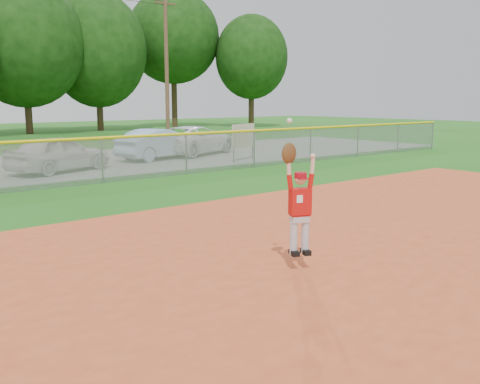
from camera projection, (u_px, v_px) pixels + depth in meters
name	position (u px, v px, depth m)	size (l,w,h in m)	color
ground	(333.00, 246.00, 10.16)	(120.00, 120.00, 0.00)	#1D5B15
parking_strip	(40.00, 166.00, 22.34)	(44.00, 10.00, 0.03)	slate
car_white_a	(59.00, 154.00, 20.26)	(1.64, 4.08, 1.39)	silver
car_blue	(160.00, 144.00, 24.66)	(1.48, 4.24, 1.40)	#91B6D8
car_white_b	(194.00, 140.00, 26.83)	(2.36, 5.11, 1.42)	white
sponsor_sign	(243.00, 137.00, 23.94)	(1.79, 0.68, 1.67)	gray
outfield_fence	(102.00, 157.00, 17.62)	(40.06, 0.10, 1.55)	gray
power_lines	(12.00, 61.00, 26.74)	(19.40, 0.24, 9.00)	#4C3823
ballplayer	(298.00, 200.00, 8.44)	(0.58, 0.39, 2.18)	silver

